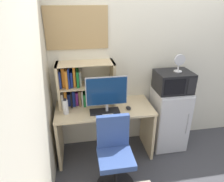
{
  "coord_description": "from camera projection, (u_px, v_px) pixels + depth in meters",
  "views": [
    {
      "loc": [
        -1.2,
        -2.72,
        2.11
      ],
      "look_at": [
        -0.79,
        -0.33,
        1.02
      ],
      "focal_mm": 32.72,
      "sensor_mm": 36.0,
      "label": 1
    }
  ],
  "objects": [
    {
      "name": "wall_back",
      "position": [
        187.0,
        59.0,
        3.04
      ],
      "size": [
        6.4,
        0.04,
        2.6
      ],
      "primitive_type": "cube",
      "color": "silver",
      "rests_on": "ground_plane"
    },
    {
      "name": "wall_left",
      "position": [
        16.0,
        141.0,
        1.28
      ],
      "size": [
        0.04,
        4.4,
        2.6
      ],
      "primitive_type": "cube",
      "color": "silver",
      "rests_on": "ground_plane"
    },
    {
      "name": "desk",
      "position": [
        105.0,
        122.0,
        2.87
      ],
      "size": [
        1.31,
        0.6,
        0.77
      ],
      "color": "beige",
      "rests_on": "ground_plane"
    },
    {
      "name": "hutch_bookshelf",
      "position": [
        78.0,
        85.0,
        2.75
      ],
      "size": [
        0.76,
        0.3,
        0.6
      ],
      "color": "beige",
      "rests_on": "desk"
    },
    {
      "name": "monitor",
      "position": [
        107.0,
        93.0,
        2.55
      ],
      "size": [
        0.53,
        0.2,
        0.49
      ],
      "color": "#B7B7BC",
      "rests_on": "desk"
    },
    {
      "name": "keyboard",
      "position": [
        105.0,
        111.0,
        2.65
      ],
      "size": [
        0.38,
        0.16,
        0.02
      ],
      "primitive_type": "cube",
      "color": "black",
      "rests_on": "desk"
    },
    {
      "name": "computer_mouse",
      "position": [
        128.0,
        108.0,
        2.72
      ],
      "size": [
        0.06,
        0.1,
        0.03
      ],
      "primitive_type": "ellipsoid",
      "color": "black",
      "rests_on": "desk"
    },
    {
      "name": "water_bottle",
      "position": [
        66.0,
        107.0,
        2.58
      ],
      "size": [
        0.07,
        0.07,
        0.21
      ],
      "color": "silver",
      "rests_on": "desk"
    },
    {
      "name": "mini_fridge",
      "position": [
        168.0,
        119.0,
        3.08
      ],
      "size": [
        0.49,
        0.49,
        0.93
      ],
      "color": "silver",
      "rests_on": "ground_plane"
    },
    {
      "name": "microwave",
      "position": [
        173.0,
        81.0,
        2.84
      ],
      "size": [
        0.49,
        0.39,
        0.28
      ],
      "color": "black",
      "rests_on": "mini_fridge"
    },
    {
      "name": "desk_fan",
      "position": [
        179.0,
        62.0,
        2.73
      ],
      "size": [
        0.15,
        0.11,
        0.24
      ],
      "color": "silver",
      "rests_on": "microwave"
    },
    {
      "name": "desk_chair",
      "position": [
        115.0,
        158.0,
        2.41
      ],
      "size": [
        0.46,
        0.46,
        0.91
      ],
      "color": "black",
      "rests_on": "ground_plane"
    },
    {
      "name": "wall_corkboard",
      "position": [
        77.0,
        28.0,
        2.57
      ],
      "size": [
        0.79,
        0.02,
        0.53
      ],
      "primitive_type": "cube",
      "color": "tan"
    }
  ]
}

